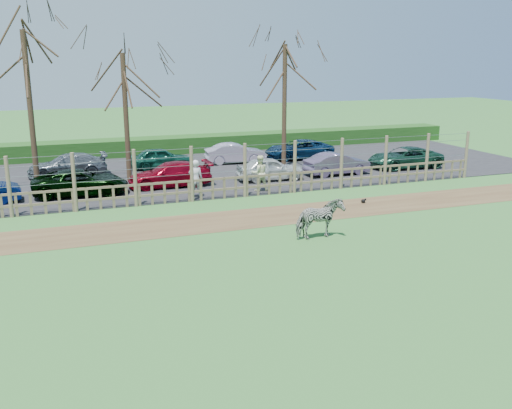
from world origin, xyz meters
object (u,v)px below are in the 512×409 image
object	(u,v)px
car_10	(161,158)
car_5	(337,164)
tree_mid	(124,86)
car_12	(299,149)
visitor_a	(196,178)
car_3	(170,174)
car_2	(80,182)
car_4	(270,169)
visitor_b	(259,173)
tree_left	(27,72)
crow	(363,201)
zebra	(320,219)
car_11	(235,153)
tree_right	(285,76)
car_6	(405,158)
car_9	(68,165)

from	to	relation	value
car_10	car_5	bearing A→B (deg)	-118.96
tree_mid	car_12	bearing A→B (deg)	14.21
visitor_a	car_5	xyz separation A→B (m)	(8.55, 2.32, -0.26)
tree_mid	car_12	world-z (taller)	tree_mid
car_3	car_10	world-z (taller)	same
car_2	car_12	size ratio (longest dim) A/B	1.00
car_4	car_5	bearing A→B (deg)	-86.87
car_2	visitor_b	bearing A→B (deg)	-99.74
tree_left	car_4	world-z (taller)	tree_left
car_10	crow	bearing A→B (deg)	-146.46
tree_left	car_3	xyz separation A→B (m)	(6.19, -1.25, -4.98)
zebra	visitor_b	size ratio (longest dim) A/B	0.99
visitor_b	car_11	distance (m)	7.61
car_5	tree_right	bearing A→B (deg)	29.74
car_2	car_5	bearing A→B (deg)	-84.94
car_3	car_11	bearing A→B (deg)	135.96
car_2	car_5	distance (m)	13.49
car_3	visitor_a	bearing A→B (deg)	15.13
car_11	car_6	bearing A→B (deg)	-114.02
tree_right	zebra	world-z (taller)	tree_right
visitor_b	car_5	size ratio (longest dim) A/B	0.47
zebra	car_2	xyz separation A→B (m)	(-7.52, 9.71, -0.08)
tree_mid	tree_right	xyz separation A→B (m)	(9.00, 0.50, 0.37)
zebra	car_9	xyz separation A→B (m)	(-7.88, 14.52, -0.08)
visitor_b	car_6	size ratio (longest dim) A/B	0.40
tree_left	car_2	size ratio (longest dim) A/B	1.82
tree_left	crow	xyz separation A→B (m)	(13.54, -7.44, -5.52)
car_6	car_5	bearing A→B (deg)	-81.93
car_3	car_2	bearing A→B (deg)	-84.00
car_5	car_4	bearing A→B (deg)	88.32
crow	car_10	distance (m)	13.04
visitor_b	car_9	distance (m)	10.93
car_5	car_11	world-z (taller)	same
tree_mid	car_2	bearing A→B (deg)	-134.90
car_11	car_9	bearing A→B (deg)	98.91
visitor_b	car_5	distance (m)	5.80
car_5	car_9	distance (m)	14.63
car_11	zebra	bearing A→B (deg)	178.31
tree_right	car_3	bearing A→B (deg)	-159.36
tree_right	car_6	distance (m)	8.40
car_11	car_5	bearing A→B (deg)	-137.04
car_3	car_9	world-z (taller)	same
car_3	car_11	size ratio (longest dim) A/B	1.14
tree_left	crow	distance (m)	16.40
tree_mid	car_9	size ratio (longest dim) A/B	1.65
car_3	car_4	size ratio (longest dim) A/B	1.17
car_4	car_11	world-z (taller)	same
tree_left	visitor_b	distance (m)	11.67
car_11	car_2	bearing A→B (deg)	125.31
visitor_a	car_3	world-z (taller)	visitor_a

